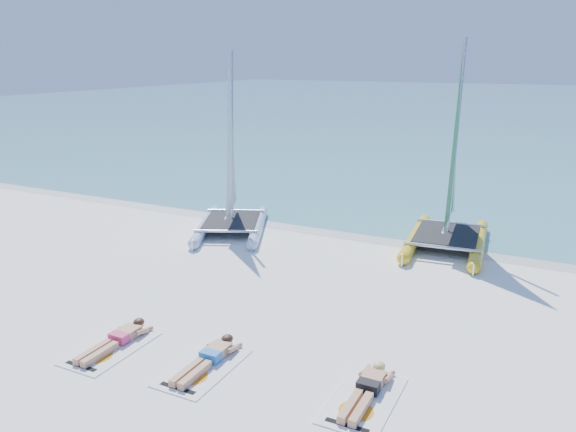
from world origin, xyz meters
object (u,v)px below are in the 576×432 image
at_px(towel_a, 111,348).
at_px(towel_b, 203,368).
at_px(catamaran_blue, 231,178).
at_px(catamaran_yellow, 452,179).
at_px(sunbather_c, 367,388).
at_px(towel_c, 363,400).
at_px(sunbather_a, 118,339).
at_px(sunbather_b, 209,357).

xyz_separation_m(towel_a, towel_b, (1.99, 0.21, 0.00)).
distance_m(catamaran_blue, towel_b, 8.61).
height_order(catamaran_yellow, sunbather_c, catamaran_yellow).
distance_m(catamaran_blue, towel_c, 10.05).
height_order(towel_a, towel_b, same).
relative_size(catamaran_blue, sunbather_a, 3.37).
bearing_deg(towel_c, towel_a, -173.54).
height_order(sunbather_a, towel_b, sunbather_a).
xyz_separation_m(towel_a, sunbather_c, (4.90, 0.75, 0.11)).
height_order(towel_b, sunbather_b, sunbather_b).
distance_m(sunbather_b, sunbather_c, 2.93).
bearing_deg(sunbather_b, sunbather_a, -173.92).
relative_size(catamaran_yellow, towel_c, 3.34).
bearing_deg(towel_a, sunbather_b, 11.46).
height_order(towel_c, sunbather_c, sunbather_c).
xyz_separation_m(catamaran_blue, sunbather_a, (2.03, -7.43, -1.62)).
relative_size(sunbather_a, sunbather_b, 1.00).
bearing_deg(towel_c, towel_b, -173.28).
height_order(catamaran_blue, towel_a, catamaran_blue).
distance_m(catamaran_yellow, towel_b, 9.81).
bearing_deg(catamaran_yellow, sunbather_c, -92.50).
relative_size(catamaran_blue, towel_b, 3.14).
xyz_separation_m(sunbather_b, sunbather_c, (2.91, 0.34, 0.00)).
height_order(towel_b, sunbather_c, sunbather_c).
distance_m(towel_a, towel_c, 4.93).
distance_m(catamaran_yellow, towel_a, 10.68).
xyz_separation_m(catamaran_yellow, sunbather_a, (-4.48, -9.31, -1.83)).
distance_m(towel_b, sunbather_b, 0.22).
relative_size(sunbather_b, sunbather_c, 1.00).
relative_size(catamaran_yellow, sunbather_a, 3.58).
bearing_deg(towel_c, sunbather_a, -175.77).
bearing_deg(towel_b, sunbather_b, 90.00).
xyz_separation_m(towel_b, towel_c, (2.91, 0.34, 0.00)).
distance_m(sunbather_a, sunbather_c, 4.93).
xyz_separation_m(towel_a, sunbather_a, (0.00, 0.19, 0.11)).
distance_m(towel_a, sunbather_c, 4.96).
bearing_deg(sunbather_b, catamaran_blue, 119.15).
height_order(catamaran_yellow, towel_a, catamaran_yellow).
relative_size(catamaran_blue, sunbather_b, 3.37).
bearing_deg(towel_b, catamaran_yellow, 75.05).
height_order(catamaran_blue, sunbather_b, catamaran_blue).
relative_size(towel_a, sunbather_a, 1.07).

